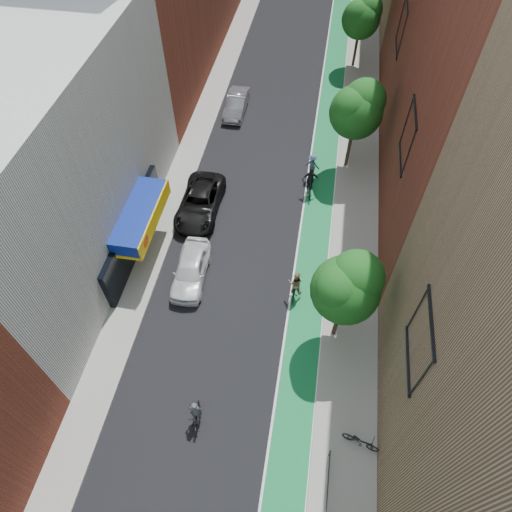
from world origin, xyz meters
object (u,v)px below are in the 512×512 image
at_px(parked_car_white, 191,269).
at_px(parked_car_black, 200,202).
at_px(cyclist_lane_mid, 310,184).
at_px(cyclist_lane_far, 312,168).
at_px(cyclist_lane_near, 295,286).
at_px(parked_car_silver, 236,104).
at_px(cyclist_lead, 196,416).

relative_size(parked_car_white, parked_car_black, 0.82).
height_order(parked_car_black, cyclist_lane_mid, cyclist_lane_mid).
height_order(parked_car_white, cyclist_lane_far, cyclist_lane_far).
xyz_separation_m(parked_car_white, cyclist_lane_near, (6.20, -0.27, 0.13)).
relative_size(parked_car_silver, cyclist_lane_far, 2.20).
bearing_deg(parked_car_black, parked_car_silver, 88.84).
height_order(parked_car_black, parked_car_silver, parked_car_black).
bearing_deg(cyclist_lane_mid, cyclist_lane_near, 82.83).
relative_size(parked_car_silver, cyclist_lead, 2.21).
bearing_deg(cyclist_lane_near, cyclist_lane_mid, -85.70).
bearing_deg(cyclist_lead, cyclist_lane_mid, -112.22).
distance_m(parked_car_black, cyclist_lane_near, 9.03).
xyz_separation_m(cyclist_lane_near, cyclist_lane_mid, (0.03, 8.59, -0.08)).
bearing_deg(parked_car_white, parked_car_black, 95.68).
bearing_deg(parked_car_silver, cyclist_lane_near, -68.29).
bearing_deg(parked_car_black, cyclist_lead, -76.91).
distance_m(parked_car_white, parked_car_silver, 16.88).
relative_size(parked_car_white, parked_car_silver, 1.04).
xyz_separation_m(cyclist_lead, cyclist_lane_far, (3.80, 18.16, 0.23)).
relative_size(cyclist_lane_mid, cyclist_lane_far, 1.10).
bearing_deg(cyclist_lead, parked_car_white, -82.94).
height_order(cyclist_lane_near, cyclist_lane_far, cyclist_lane_near).
distance_m(cyclist_lane_near, cyclist_lane_far, 10.19).
distance_m(cyclist_lead, cyclist_lane_near, 8.84).
bearing_deg(parked_car_white, parked_car_silver, 89.30).
height_order(parked_car_black, cyclist_lead, cyclist_lead).
bearing_deg(cyclist_lead, parked_car_silver, -92.41).
distance_m(parked_car_silver, cyclist_lane_mid, 10.94).
xyz_separation_m(parked_car_white, parked_car_silver, (-0.59, 16.87, -0.06)).
bearing_deg(cyclist_lane_near, cyclist_lead, 69.08).
xyz_separation_m(parked_car_white, cyclist_lane_far, (6.20, 9.92, 0.11)).
relative_size(parked_car_black, cyclist_lane_near, 2.67).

